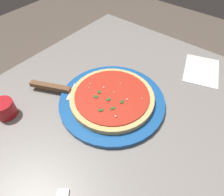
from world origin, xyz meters
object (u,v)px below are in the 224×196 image
object	(u,v)px
pizza_server	(63,89)
napkin_folded_right	(201,70)
cup_small_sauce	(5,109)
serving_plate	(112,101)
pizza	(112,97)

from	to	relation	value
pizza_server	napkin_folded_right	bearing A→B (deg)	-38.02
cup_small_sauce	napkin_folded_right	world-z (taller)	cup_small_sauce
serving_plate	napkin_folded_right	world-z (taller)	serving_plate
serving_plate	pizza	distance (m)	0.02
pizza_server	napkin_folded_right	size ratio (longest dim) A/B	1.38
serving_plate	pizza_server	xyz separation A→B (m)	(-0.06, 0.14, 0.01)
pizza	napkin_folded_right	distance (m)	0.35
serving_plate	pizza	world-z (taller)	pizza
serving_plate	napkin_folded_right	size ratio (longest dim) A/B	1.97
cup_small_sauce	napkin_folded_right	distance (m)	0.64
cup_small_sauce	napkin_folded_right	size ratio (longest dim) A/B	0.36
pizza	cup_small_sauce	world-z (taller)	cup_small_sauce
napkin_folded_right	cup_small_sauce	bearing A→B (deg)	146.00
napkin_folded_right	serving_plate	bearing A→B (deg)	153.90
cup_small_sauce	napkin_folded_right	bearing A→B (deg)	-34.00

